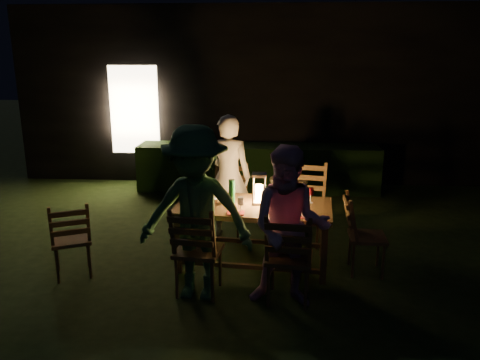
# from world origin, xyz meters

# --- Properties ---
(garden_envelope) EXTENTS (40.00, 40.00, 3.20)m
(garden_envelope) POSITION_xyz_m (-0.01, 6.15, 1.58)
(garden_envelope) COLOR black
(garden_envelope) RESTS_ON ground
(dining_table) EXTENTS (1.79, 1.02, 0.71)m
(dining_table) POSITION_xyz_m (-0.45, 0.65, 0.64)
(dining_table) COLOR #52361B
(dining_table) RESTS_ON ground
(chair_near_left) EXTENTS (0.49, 0.52, 0.99)m
(chair_near_left) POSITION_xyz_m (-0.97, -0.07, 0.30)
(chair_near_left) COLOR #52361B
(chair_near_left) RESTS_ON ground
(chair_near_right) EXTENTS (0.49, 0.52, 0.97)m
(chair_near_right) POSITION_xyz_m (-0.08, -0.16, 0.29)
(chair_near_right) COLOR #52361B
(chair_near_right) RESTS_ON ground
(chair_far_left) EXTENTS (0.51, 0.54, 0.99)m
(chair_far_left) POSITION_xyz_m (-0.82, 1.46, 0.30)
(chair_far_left) COLOR #52361B
(chair_far_left) RESTS_ON ground
(chair_far_right) EXTENTS (0.56, 0.59, 1.04)m
(chair_far_right) POSITION_xyz_m (0.18, 1.36, 0.31)
(chair_far_right) COLOR #52361B
(chair_far_right) RESTS_ON ground
(chair_end) EXTENTS (0.46, 0.43, 0.91)m
(chair_end) POSITION_xyz_m (0.78, 0.52, 0.28)
(chair_end) COLOR #52361B
(chair_end) RESTS_ON ground
(chair_spare) EXTENTS (0.54, 0.56, 0.90)m
(chair_spare) POSITION_xyz_m (-2.39, 0.22, 0.27)
(chair_spare) COLOR #52361B
(chair_spare) RESTS_ON ground
(person_house_side) EXTENTS (0.63, 0.44, 1.62)m
(person_house_side) POSITION_xyz_m (-0.82, 1.51, 0.81)
(person_house_side) COLOR beige
(person_house_side) RESTS_ON ground
(person_opp_right) EXTENTS (0.81, 0.66, 1.56)m
(person_opp_right) POSITION_xyz_m (-0.08, -0.21, 0.78)
(person_opp_right) COLOR #C486A8
(person_opp_right) RESTS_ON ground
(person_opp_left) EXTENTS (1.17, 0.75, 1.72)m
(person_opp_left) POSITION_xyz_m (-0.98, -0.12, 0.86)
(person_opp_left) COLOR #2D5A32
(person_opp_left) RESTS_ON ground
(lantern) EXTENTS (0.16, 0.16, 0.35)m
(lantern) POSITION_xyz_m (-0.39, 0.69, 0.87)
(lantern) COLOR white
(lantern) RESTS_ON dining_table
(plate_far_left) EXTENTS (0.25, 0.25, 0.01)m
(plate_far_left) POSITION_xyz_m (-0.97, 0.92, 0.72)
(plate_far_left) COLOR white
(plate_far_left) RESTS_ON dining_table
(plate_near_left) EXTENTS (0.25, 0.25, 0.01)m
(plate_near_left) POSITION_xyz_m (-1.02, 0.48, 0.72)
(plate_near_left) COLOR white
(plate_near_left) RESTS_ON dining_table
(plate_far_right) EXTENTS (0.25, 0.25, 0.01)m
(plate_far_right) POSITION_xyz_m (0.02, 0.82, 0.72)
(plate_far_right) COLOR white
(plate_far_right) RESTS_ON dining_table
(plate_near_right) EXTENTS (0.25, 0.25, 0.01)m
(plate_near_right) POSITION_xyz_m (-0.02, 0.38, 0.72)
(plate_near_right) COLOR white
(plate_near_right) RESTS_ON dining_table
(wineglass_a) EXTENTS (0.06, 0.06, 0.18)m
(wineglass_a) POSITION_xyz_m (-0.72, 0.96, 0.80)
(wineglass_a) COLOR #59070F
(wineglass_a) RESTS_ON dining_table
(wineglass_b) EXTENTS (0.06, 0.06, 0.18)m
(wineglass_b) POSITION_xyz_m (-1.18, 0.60, 0.80)
(wineglass_b) COLOR #59070F
(wineglass_b) RESTS_ON dining_table
(wineglass_c) EXTENTS (0.06, 0.06, 0.18)m
(wineglass_c) POSITION_xyz_m (-0.18, 0.34, 0.80)
(wineglass_c) COLOR #59070F
(wineglass_c) RESTS_ON dining_table
(wineglass_d) EXTENTS (0.06, 0.06, 0.18)m
(wineglass_d) POSITION_xyz_m (0.19, 0.76, 0.80)
(wineglass_d) COLOR #59070F
(wineglass_d) RESTS_ON dining_table
(wineglass_e) EXTENTS (0.06, 0.06, 0.18)m
(wineglass_e) POSITION_xyz_m (-0.58, 0.36, 0.80)
(wineglass_e) COLOR silver
(wineglass_e) RESTS_ON dining_table
(bottle_table) EXTENTS (0.07, 0.07, 0.28)m
(bottle_table) POSITION_xyz_m (-0.70, 0.67, 0.85)
(bottle_table) COLOR #0F471E
(bottle_table) RESTS_ON dining_table
(napkin_left) EXTENTS (0.18, 0.14, 0.01)m
(napkin_left) POSITION_xyz_m (-0.63, 0.34, 0.72)
(napkin_left) COLOR red
(napkin_left) RESTS_ON dining_table
(napkin_right) EXTENTS (0.18, 0.14, 0.01)m
(napkin_right) POSITION_xyz_m (0.07, 0.29, 0.72)
(napkin_right) COLOR red
(napkin_right) RESTS_ON dining_table
(phone) EXTENTS (0.14, 0.07, 0.01)m
(phone) POSITION_xyz_m (-1.10, 0.41, 0.72)
(phone) COLOR black
(phone) RESTS_ON dining_table
(side_table) EXTENTS (0.52, 0.52, 0.70)m
(side_table) POSITION_xyz_m (-0.02, 1.87, 0.62)
(side_table) COLOR olive
(side_table) RESTS_ON ground
(ice_bucket) EXTENTS (0.30, 0.30, 0.22)m
(ice_bucket) POSITION_xyz_m (-0.02, 1.87, 0.81)
(ice_bucket) COLOR #A5A8AD
(ice_bucket) RESTS_ON side_table
(bottle_bucket_a) EXTENTS (0.07, 0.07, 0.32)m
(bottle_bucket_a) POSITION_xyz_m (-0.07, 1.83, 0.86)
(bottle_bucket_a) COLOR #0F471E
(bottle_bucket_a) RESTS_ON side_table
(bottle_bucket_b) EXTENTS (0.07, 0.07, 0.32)m
(bottle_bucket_b) POSITION_xyz_m (0.03, 1.91, 0.86)
(bottle_bucket_b) COLOR #0F471E
(bottle_bucket_b) RESTS_ON side_table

